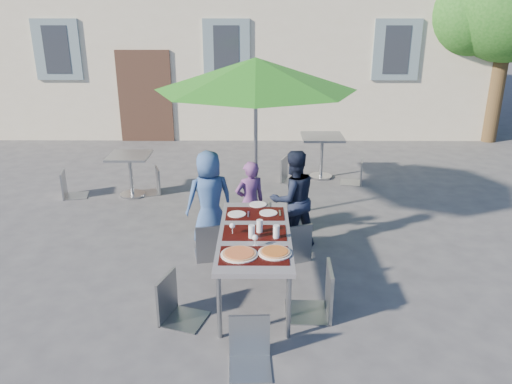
{
  "coord_description": "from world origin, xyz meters",
  "views": [
    {
      "loc": [
        0.78,
        -4.68,
        3.09
      ],
      "look_at": [
        0.74,
        1.28,
        0.91
      ],
      "focal_mm": 35.0,
      "sensor_mm": 36.0,
      "label": 1
    }
  ],
  "objects_px": {
    "chair_3": "(174,273)",
    "child_0": "(209,198)",
    "pizza_near_left": "(239,254)",
    "patio_umbrella": "(256,75)",
    "bg_chair_r_1": "(357,158)",
    "chair_2": "(293,219)",
    "dining_table": "(255,237)",
    "chair_4": "(320,262)",
    "bg_chair_l_1": "(289,155)",
    "bg_chair_l_0": "(67,169)",
    "chair_0": "(211,219)",
    "chair_5": "(250,317)",
    "child_2": "(293,199)",
    "pizza_near_right": "(275,252)",
    "cafe_table_1": "(322,148)",
    "bg_chair_r_0": "(152,166)",
    "child_1": "(250,202)",
    "chair_1": "(261,213)",
    "cafe_table_0": "(130,168)"
  },
  "relations": [
    {
      "from": "chair_3",
      "to": "child_0",
      "type": "bearing_deg",
      "value": 84.06
    },
    {
      "from": "chair_0",
      "to": "cafe_table_1",
      "type": "relative_size",
      "value": 1.16
    },
    {
      "from": "chair_1",
      "to": "bg_chair_r_1",
      "type": "xyz_separation_m",
      "value": [
        1.8,
        2.97,
        -0.11
      ]
    },
    {
      "from": "chair_5",
      "to": "chair_0",
      "type": "bearing_deg",
      "value": 104.51
    },
    {
      "from": "bg_chair_r_0",
      "to": "bg_chair_l_1",
      "type": "distance_m",
      "value": 2.55
    },
    {
      "from": "chair_0",
      "to": "patio_umbrella",
      "type": "xyz_separation_m",
      "value": [
        0.57,
        1.29,
        1.66
      ]
    },
    {
      "from": "chair_2",
      "to": "chair_3",
      "type": "xyz_separation_m",
      "value": [
        -1.31,
        -1.32,
        -0.04
      ]
    },
    {
      "from": "chair_5",
      "to": "chair_4",
      "type": "bearing_deg",
      "value": 48.36
    },
    {
      "from": "child_0",
      "to": "bg_chair_l_0",
      "type": "bearing_deg",
      "value": -55.35
    },
    {
      "from": "bg_chair_l_0",
      "to": "chair_0",
      "type": "bearing_deg",
      "value": -40.56
    },
    {
      "from": "pizza_near_left",
      "to": "bg_chair_r_0",
      "type": "bearing_deg",
      "value": 113.68
    },
    {
      "from": "child_2",
      "to": "chair_0",
      "type": "xyz_separation_m",
      "value": [
        -1.08,
        -0.43,
        -0.11
      ]
    },
    {
      "from": "chair_2",
      "to": "bg_chair_r_1",
      "type": "xyz_separation_m",
      "value": [
        1.4,
        3.09,
        -0.09
      ]
    },
    {
      "from": "chair_3",
      "to": "patio_umbrella",
      "type": "height_order",
      "value": "patio_umbrella"
    },
    {
      "from": "bg_chair_l_0",
      "to": "bg_chair_r_0",
      "type": "bearing_deg",
      "value": 8.26
    },
    {
      "from": "pizza_near_right",
      "to": "chair_1",
      "type": "relative_size",
      "value": 0.33
    },
    {
      "from": "chair_5",
      "to": "bg_chair_r_0",
      "type": "height_order",
      "value": "chair_5"
    },
    {
      "from": "chair_4",
      "to": "child_1",
      "type": "bearing_deg",
      "value": 113.07
    },
    {
      "from": "dining_table",
      "to": "chair_1",
      "type": "relative_size",
      "value": 1.77
    },
    {
      "from": "pizza_near_left",
      "to": "child_0",
      "type": "height_order",
      "value": "child_0"
    },
    {
      "from": "child_0",
      "to": "bg_chair_l_0",
      "type": "distance_m",
      "value": 3.19
    },
    {
      "from": "pizza_near_right",
      "to": "chair_1",
      "type": "xyz_separation_m",
      "value": [
        -0.14,
        1.4,
        -0.15
      ]
    },
    {
      "from": "bg_chair_l_0",
      "to": "bg_chair_l_1",
      "type": "relative_size",
      "value": 0.99
    },
    {
      "from": "pizza_near_right",
      "to": "patio_umbrella",
      "type": "xyz_separation_m",
      "value": [
        -0.21,
        2.61,
        1.46
      ]
    },
    {
      "from": "child_0",
      "to": "chair_4",
      "type": "relative_size",
      "value": 1.25
    },
    {
      "from": "pizza_near_right",
      "to": "child_0",
      "type": "xyz_separation_m",
      "value": [
        -0.84,
        1.82,
        -0.11
      ]
    },
    {
      "from": "child_0",
      "to": "chair_0",
      "type": "height_order",
      "value": "child_0"
    },
    {
      "from": "child_0",
      "to": "bg_chair_r_1",
      "type": "height_order",
      "value": "child_0"
    },
    {
      "from": "chair_5",
      "to": "cafe_table_1",
      "type": "distance_m",
      "value": 5.61
    },
    {
      "from": "bg_chair_l_1",
      "to": "bg_chair_r_1",
      "type": "height_order",
      "value": "bg_chair_l_1"
    },
    {
      "from": "pizza_near_right",
      "to": "chair_0",
      "type": "height_order",
      "value": "chair_0"
    },
    {
      "from": "chair_1",
      "to": "patio_umbrella",
      "type": "xyz_separation_m",
      "value": [
        -0.08,
        1.2,
        1.61
      ]
    },
    {
      "from": "cafe_table_1",
      "to": "bg_chair_l_1",
      "type": "distance_m",
      "value": 0.68
    },
    {
      "from": "chair_3",
      "to": "cafe_table_0",
      "type": "relative_size",
      "value": 1.26
    },
    {
      "from": "bg_chair_r_0",
      "to": "child_1",
      "type": "bearing_deg",
      "value": -48.11
    },
    {
      "from": "child_2",
      "to": "bg_chair_r_0",
      "type": "relative_size",
      "value": 1.59
    },
    {
      "from": "child_2",
      "to": "bg_chair_r_1",
      "type": "height_order",
      "value": "child_2"
    },
    {
      "from": "pizza_near_right",
      "to": "chair_5",
      "type": "height_order",
      "value": "chair_5"
    },
    {
      "from": "chair_1",
      "to": "bg_chair_l_0",
      "type": "relative_size",
      "value": 1.19
    },
    {
      "from": "pizza_near_left",
      "to": "bg_chair_r_0",
      "type": "distance_m",
      "value": 4.23
    },
    {
      "from": "dining_table",
      "to": "chair_4",
      "type": "xyz_separation_m",
      "value": [
        0.69,
        -0.44,
        -0.07
      ]
    },
    {
      "from": "dining_table",
      "to": "child_1",
      "type": "bearing_deg",
      "value": 93.28
    },
    {
      "from": "pizza_near_left",
      "to": "chair_2",
      "type": "bearing_deg",
      "value": 64.47
    },
    {
      "from": "chair_3",
      "to": "pizza_near_left",
      "type": "bearing_deg",
      "value": 0.29
    },
    {
      "from": "bg_chair_r_0",
      "to": "cafe_table_1",
      "type": "bearing_deg",
      "value": 15.86
    },
    {
      "from": "chair_5",
      "to": "bg_chair_l_0",
      "type": "height_order",
      "value": "bg_chair_l_0"
    },
    {
      "from": "child_0",
      "to": "cafe_table_0",
      "type": "relative_size",
      "value": 1.77
    },
    {
      "from": "bg_chair_r_0",
      "to": "chair_5",
      "type": "bearing_deg",
      "value": -68.4
    },
    {
      "from": "pizza_near_left",
      "to": "patio_umbrella",
      "type": "bearing_deg",
      "value": 86.8
    },
    {
      "from": "dining_table",
      "to": "bg_chair_l_1",
      "type": "distance_m",
      "value": 4.03
    }
  ]
}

